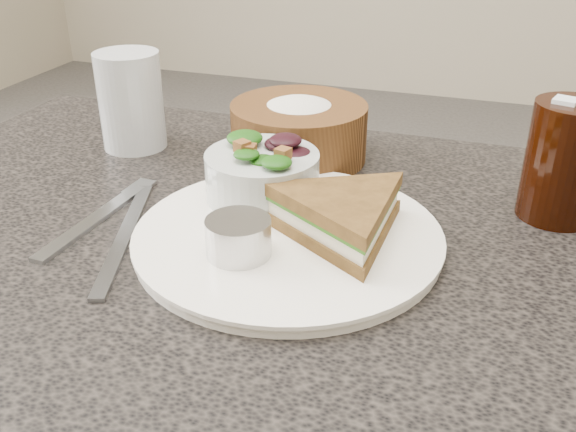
# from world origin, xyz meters

# --- Properties ---
(dinner_plate) EXTENTS (0.29, 0.29, 0.01)m
(dinner_plate) POSITION_xyz_m (0.01, 0.01, 0.76)
(dinner_plate) COLOR white
(dinner_plate) RESTS_ON dining_table
(sandwich) EXTENTS (0.23, 0.23, 0.04)m
(sandwich) POSITION_xyz_m (0.06, 0.02, 0.78)
(sandwich) COLOR brown
(sandwich) RESTS_ON dinner_plate
(salad_bowl) EXTENTS (0.15, 0.15, 0.07)m
(salad_bowl) POSITION_xyz_m (-0.04, 0.08, 0.80)
(salad_bowl) COLOR #ADB6B2
(salad_bowl) RESTS_ON dinner_plate
(dressing_ramekin) EXTENTS (0.06, 0.06, 0.04)m
(dressing_ramekin) POSITION_xyz_m (-0.02, -0.04, 0.78)
(dressing_ramekin) COLOR #B1B1B1
(dressing_ramekin) RESTS_ON dinner_plate
(orange_wedge) EXTENTS (0.09, 0.09, 0.03)m
(orange_wedge) POSITION_xyz_m (0.00, 0.08, 0.78)
(orange_wedge) COLOR orange
(orange_wedge) RESTS_ON dinner_plate
(fork) EXTENTS (0.02, 0.17, 0.00)m
(fork) POSITION_xyz_m (-0.20, -0.01, 0.75)
(fork) COLOR #A5AAB0
(fork) RESTS_ON dining_table
(knife) EXTENTS (0.09, 0.21, 0.00)m
(knife) POSITION_xyz_m (-0.15, -0.03, 0.75)
(knife) COLOR gray
(knife) RESTS_ON dining_table
(bread_basket) EXTENTS (0.17, 0.17, 0.10)m
(bread_basket) POSITION_xyz_m (-0.05, 0.22, 0.80)
(bread_basket) COLOR brown
(bread_basket) RESTS_ON dining_table
(cola_glass) EXTENTS (0.10, 0.10, 0.13)m
(cola_glass) POSITION_xyz_m (0.25, 0.16, 0.82)
(cola_glass) COLOR black
(cola_glass) RESTS_ON dining_table
(water_glass) EXTENTS (0.09, 0.09, 0.12)m
(water_glass) POSITION_xyz_m (-0.27, 0.19, 0.81)
(water_glass) COLOR silver
(water_glass) RESTS_ON dining_table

